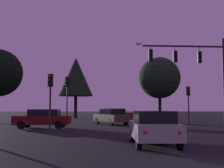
# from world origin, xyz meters

# --- Properties ---
(ground_plane) EXTENTS (168.00, 168.00, 0.00)m
(ground_plane) POSITION_xyz_m (0.00, 24.50, 0.00)
(ground_plane) COLOR black
(ground_plane) RESTS_ON ground
(traffic_signal_mast_arm) EXTENTS (7.05, 0.51, 7.04)m
(traffic_signal_mast_arm) POSITION_xyz_m (4.56, 14.12, 4.91)
(traffic_signal_mast_arm) COLOR #232326
(traffic_signal_mast_arm) RESTS_ON ground
(traffic_light_corner_left) EXTENTS (0.36, 0.38, 4.00)m
(traffic_light_corner_left) POSITION_xyz_m (-6.27, 12.48, 2.85)
(traffic_light_corner_left) COLOR #232326
(traffic_light_corner_left) RESTS_ON ground
(traffic_light_corner_right) EXTENTS (0.35, 0.38, 3.74)m
(traffic_light_corner_right) POSITION_xyz_m (5.92, 20.71, 2.67)
(traffic_light_corner_right) COLOR #232326
(traffic_light_corner_right) RESTS_ON ground
(traffic_light_median) EXTENTS (0.37, 0.39, 4.45)m
(traffic_light_median) POSITION_xyz_m (-5.83, 18.65, 3.15)
(traffic_light_median) COLOR #232326
(traffic_light_median) RESTS_ON ground
(car_nearside_lane) EXTENTS (1.89, 4.19, 1.52)m
(car_nearside_lane) POSITION_xyz_m (-0.36, 5.01, 0.79)
(car_nearside_lane) COLOR gray
(car_nearside_lane) RESTS_ON ground
(car_crossing_left) EXTENTS (4.50, 1.93, 1.52)m
(car_crossing_left) POSITION_xyz_m (-7.36, 15.64, 0.80)
(car_crossing_left) COLOR #4C0F0F
(car_crossing_left) RESTS_ON ground
(car_far_lane) EXTENTS (4.02, 4.43, 1.52)m
(car_far_lane) POSITION_xyz_m (-0.96, 28.59, 0.79)
(car_far_lane) COLOR #4C0F0F
(car_far_lane) RESTS_ON ground
(car_parked_lot) EXTENTS (3.53, 4.60, 1.52)m
(car_parked_lot) POSITION_xyz_m (-1.74, 20.29, 0.79)
(car_parked_lot) COLOR #473828
(car_parked_lot) RESTS_ON ground
(tree_center_horizon) EXTENTS (5.30, 5.30, 9.37)m
(tree_center_horizon) POSITION_xyz_m (-6.69, 37.18, 6.36)
(tree_center_horizon) COLOR black
(tree_center_horizon) RESTS_ON ground
(tree_right_cluster) EXTENTS (5.27, 5.27, 8.04)m
(tree_right_cluster) POSITION_xyz_m (4.66, 28.75, 5.39)
(tree_right_cluster) COLOR black
(tree_right_cluster) RESTS_ON ground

